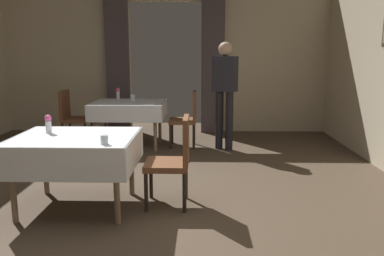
{
  "coord_description": "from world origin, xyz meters",
  "views": [
    {
      "loc": [
        0.72,
        -3.6,
        1.58
      ],
      "look_at": [
        0.61,
        0.4,
        0.79
      ],
      "focal_mm": 36.74,
      "sensor_mm": 36.0,
      "label": 1
    }
  ],
  "objects_px": {
    "chair_mid_right": "(175,157)",
    "glass_far_c": "(133,97)",
    "glass_mid_b": "(104,140)",
    "plate_far_b": "(148,104)",
    "flower_vase_far": "(118,93)",
    "dining_table_far": "(129,108)",
    "person_waiter_by_doorway": "(225,87)",
    "chair_far_left": "(72,115)",
    "chair_far_right": "(187,116)",
    "dining_table_mid": "(76,146)",
    "flower_vase_mid": "(48,123)"
  },
  "relations": [
    {
      "from": "glass_mid_b",
      "to": "person_waiter_by_doorway",
      "type": "relative_size",
      "value": 0.05
    },
    {
      "from": "chair_far_left",
      "to": "person_waiter_by_doorway",
      "type": "bearing_deg",
      "value": -5.98
    },
    {
      "from": "dining_table_mid",
      "to": "chair_mid_right",
      "type": "bearing_deg",
      "value": 4.96
    },
    {
      "from": "glass_mid_b",
      "to": "flower_vase_far",
      "type": "xyz_separation_m",
      "value": [
        -0.57,
        3.27,
        0.07
      ]
    },
    {
      "from": "chair_far_left",
      "to": "glass_mid_b",
      "type": "xyz_separation_m",
      "value": [
        1.33,
        -3.09,
        0.28
      ]
    },
    {
      "from": "chair_mid_right",
      "to": "chair_far_left",
      "type": "height_order",
      "value": "same"
    },
    {
      "from": "dining_table_far",
      "to": "person_waiter_by_doorway",
      "type": "bearing_deg",
      "value": -7.09
    },
    {
      "from": "chair_mid_right",
      "to": "chair_far_left",
      "type": "distance_m",
      "value": 3.28
    },
    {
      "from": "dining_table_mid",
      "to": "chair_mid_right",
      "type": "distance_m",
      "value": 1.0
    },
    {
      "from": "chair_far_right",
      "to": "person_waiter_by_doorway",
      "type": "bearing_deg",
      "value": -16.96
    },
    {
      "from": "dining_table_mid",
      "to": "flower_vase_mid",
      "type": "xyz_separation_m",
      "value": [
        -0.31,
        0.13,
        0.21
      ]
    },
    {
      "from": "glass_far_c",
      "to": "person_waiter_by_doorway",
      "type": "distance_m",
      "value": 1.59
    },
    {
      "from": "chair_far_left",
      "to": "plate_far_b",
      "type": "bearing_deg",
      "value": -14.43
    },
    {
      "from": "chair_mid_right",
      "to": "plate_far_b",
      "type": "xyz_separation_m",
      "value": [
        -0.58,
        2.31,
        0.24
      ]
    },
    {
      "from": "chair_mid_right",
      "to": "plate_far_b",
      "type": "distance_m",
      "value": 2.39
    },
    {
      "from": "chair_far_left",
      "to": "chair_far_right",
      "type": "relative_size",
      "value": 1.0
    },
    {
      "from": "chair_far_right",
      "to": "flower_vase_mid",
      "type": "height_order",
      "value": "flower_vase_mid"
    },
    {
      "from": "dining_table_far",
      "to": "glass_far_c",
      "type": "height_order",
      "value": "glass_far_c"
    },
    {
      "from": "dining_table_mid",
      "to": "glass_far_c",
      "type": "relative_size",
      "value": 10.78
    },
    {
      "from": "flower_vase_mid",
      "to": "glass_far_c",
      "type": "xyz_separation_m",
      "value": [
        0.4,
        2.68,
        -0.05
      ]
    },
    {
      "from": "chair_mid_right",
      "to": "person_waiter_by_doorway",
      "type": "height_order",
      "value": "person_waiter_by_doorway"
    },
    {
      "from": "dining_table_mid",
      "to": "flower_vase_far",
      "type": "bearing_deg",
      "value": 93.65
    },
    {
      "from": "glass_mid_b",
      "to": "flower_vase_far",
      "type": "height_order",
      "value": "flower_vase_far"
    },
    {
      "from": "dining_table_far",
      "to": "chair_far_left",
      "type": "xyz_separation_m",
      "value": [
        -0.98,
        0.07,
        -0.13
      ]
    },
    {
      "from": "flower_vase_far",
      "to": "plate_far_b",
      "type": "distance_m",
      "value": 0.8
    },
    {
      "from": "dining_table_mid",
      "to": "chair_far_right",
      "type": "bearing_deg",
      "value": 68.94
    },
    {
      "from": "chair_mid_right",
      "to": "person_waiter_by_doorway",
      "type": "distance_m",
      "value": 2.52
    },
    {
      "from": "glass_mid_b",
      "to": "plate_far_b",
      "type": "bearing_deg",
      "value": 89.52
    },
    {
      "from": "chair_far_right",
      "to": "glass_far_c",
      "type": "distance_m",
      "value": 0.99
    },
    {
      "from": "chair_mid_right",
      "to": "glass_far_c",
      "type": "distance_m",
      "value": 2.88
    },
    {
      "from": "plate_far_b",
      "to": "glass_far_c",
      "type": "bearing_deg",
      "value": 126.81
    },
    {
      "from": "chair_far_right",
      "to": "flower_vase_mid",
      "type": "bearing_deg",
      "value": -117.85
    },
    {
      "from": "dining_table_far",
      "to": "glass_mid_b",
      "type": "relative_size",
      "value": 14.31
    },
    {
      "from": "dining_table_far",
      "to": "chair_far_right",
      "type": "bearing_deg",
      "value": -0.81
    },
    {
      "from": "chair_far_right",
      "to": "plate_far_b",
      "type": "bearing_deg",
      "value": -157.01
    },
    {
      "from": "chair_mid_right",
      "to": "flower_vase_far",
      "type": "xyz_separation_m",
      "value": [
        -1.17,
        2.84,
        0.35
      ]
    },
    {
      "from": "chair_far_left",
      "to": "person_waiter_by_doorway",
      "type": "distance_m",
      "value": 2.63
    },
    {
      "from": "dining_table_far",
      "to": "plate_far_b",
      "type": "xyz_separation_m",
      "value": [
        0.37,
        -0.28,
        0.11
      ]
    },
    {
      "from": "chair_mid_right",
      "to": "chair_far_right",
      "type": "xyz_separation_m",
      "value": [
        0.04,
        2.57,
        0.0
      ]
    },
    {
      "from": "chair_far_left",
      "to": "glass_far_c",
      "type": "bearing_deg",
      "value": 4.1
    },
    {
      "from": "glass_mid_b",
      "to": "person_waiter_by_doorway",
      "type": "bearing_deg",
      "value": 66.26
    },
    {
      "from": "chair_mid_right",
      "to": "chair_far_right",
      "type": "distance_m",
      "value": 2.57
    },
    {
      "from": "chair_far_right",
      "to": "glass_far_c",
      "type": "bearing_deg",
      "value": 170.27
    },
    {
      "from": "flower_vase_far",
      "to": "plate_far_b",
      "type": "xyz_separation_m",
      "value": [
        0.59,
        -0.53,
        -0.11
      ]
    },
    {
      "from": "flower_vase_mid",
      "to": "flower_vase_far",
      "type": "relative_size",
      "value": 0.9
    },
    {
      "from": "dining_table_mid",
      "to": "chair_mid_right",
      "type": "relative_size",
      "value": 1.29
    },
    {
      "from": "chair_far_right",
      "to": "flower_vase_mid",
      "type": "xyz_separation_m",
      "value": [
        -1.33,
        -2.52,
        0.34
      ]
    },
    {
      "from": "plate_far_b",
      "to": "chair_far_left",
      "type": "bearing_deg",
      "value": 165.57
    },
    {
      "from": "glass_far_c",
      "to": "flower_vase_mid",
      "type": "bearing_deg",
      "value": -98.5
    },
    {
      "from": "dining_table_far",
      "to": "chair_far_left",
      "type": "relative_size",
      "value": 1.29
    }
  ]
}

